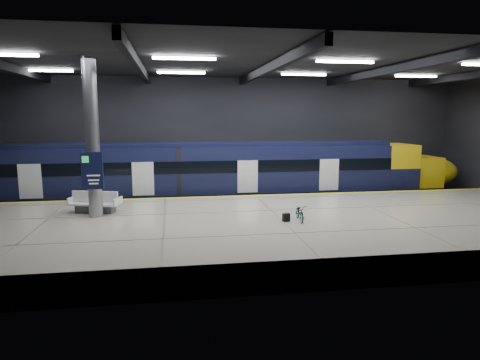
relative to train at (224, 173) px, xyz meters
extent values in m
plane|color=black|center=(1.46, -5.50, -2.06)|extent=(30.00, 30.00, 0.00)
cube|color=black|center=(1.46, 2.50, 1.94)|extent=(30.00, 0.10, 8.00)
cube|color=black|center=(1.46, -13.50, 1.94)|extent=(30.00, 0.10, 8.00)
cube|color=black|center=(1.46, -5.50, 5.94)|extent=(30.00, 16.00, 0.10)
cube|color=black|center=(-4.54, -5.50, 5.69)|extent=(0.25, 16.00, 0.40)
cube|color=black|center=(1.46, -5.50, 5.69)|extent=(0.25, 16.00, 0.40)
cube|color=black|center=(7.46, -5.50, 5.69)|extent=(0.25, 16.00, 0.40)
cube|color=white|center=(-9.54, -7.50, 5.82)|extent=(2.60, 0.18, 0.10)
cube|color=white|center=(-2.54, -7.50, 5.82)|extent=(2.60, 0.18, 0.10)
cube|color=white|center=(4.46, -7.50, 5.82)|extent=(2.60, 0.18, 0.10)
cube|color=white|center=(-9.54, -1.50, 5.82)|extent=(2.60, 0.18, 0.10)
cube|color=white|center=(-2.54, -1.50, 5.82)|extent=(2.60, 0.18, 0.10)
cube|color=white|center=(4.46, -1.50, 5.82)|extent=(2.60, 0.18, 0.10)
cube|color=white|center=(11.46, -1.50, 5.82)|extent=(2.60, 0.18, 0.10)
cube|color=#B3AA98|center=(1.46, -8.00, -1.51)|extent=(30.00, 11.00, 1.10)
cube|color=gold|center=(1.46, -2.75, -0.95)|extent=(30.00, 0.40, 0.01)
cube|color=gray|center=(1.46, -0.72, -1.98)|extent=(30.00, 0.08, 0.16)
cube|color=gray|center=(1.46, 0.72, -1.98)|extent=(30.00, 0.08, 0.16)
cube|color=black|center=(-1.80, 0.00, -1.51)|extent=(24.00, 2.58, 0.80)
cube|color=black|center=(-1.80, 0.00, 0.27)|extent=(24.00, 2.80, 2.75)
cube|color=black|center=(-1.80, 0.00, 1.76)|extent=(24.00, 2.30, 0.24)
cube|color=black|center=(-1.80, -1.41, 0.54)|extent=(24.00, 0.04, 0.70)
cube|color=white|center=(1.20, -1.41, -0.06)|extent=(1.20, 0.05, 1.90)
cube|color=yellow|center=(11.20, 0.00, 0.27)|extent=(2.00, 2.80, 2.75)
ellipsoid|color=yellow|center=(13.80, 0.00, -0.21)|extent=(3.60, 2.52, 1.90)
cube|color=black|center=(11.50, 0.00, 0.44)|extent=(1.60, 2.38, 0.80)
cube|color=#595B60|center=(-6.70, -5.68, -0.79)|extent=(1.84, 1.02, 0.33)
cube|color=white|center=(-6.70, -5.68, -0.54)|extent=(2.38, 1.52, 0.09)
cube|color=white|center=(-6.70, -5.68, -0.23)|extent=(2.14, 0.70, 0.55)
cube|color=white|center=(-7.75, -5.37, -0.41)|extent=(0.33, 0.92, 0.33)
cube|color=white|center=(-5.64, -5.99, -0.41)|extent=(0.33, 0.92, 0.33)
imported|color=#99999E|center=(2.17, -8.71, -0.60)|extent=(0.59, 1.40, 0.72)
cube|color=black|center=(1.57, -8.71, -0.78)|extent=(0.33, 0.24, 0.35)
cylinder|color=#9EA0A5|center=(-6.54, -6.50, 2.49)|extent=(0.60, 0.60, 6.90)
cube|color=#0F1337|center=(-6.54, -6.92, 1.14)|extent=(0.90, 0.12, 1.60)
camera|label=1|loc=(-3.12, -25.83, 3.48)|focal=32.00mm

